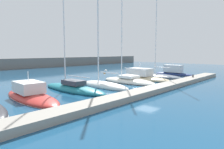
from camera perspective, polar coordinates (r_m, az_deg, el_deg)
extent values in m
plane|color=navy|center=(24.87, 10.03, -4.07)|extent=(120.00, 120.00, 0.00)
cube|color=gray|center=(24.07, 13.09, -3.81)|extent=(39.20, 2.01, 0.56)
cube|color=slate|center=(59.36, -27.35, 2.68)|extent=(108.00, 2.61, 2.88)
ellipsoid|color=#B72D28|center=(20.80, -22.00, -6.12)|extent=(3.60, 9.81, 0.87)
ellipsoid|color=silver|center=(20.82, -21.99, -6.41)|extent=(3.64, 9.91, 0.12)
cube|color=silver|center=(21.13, -22.67, -3.30)|extent=(2.34, 3.35, 1.06)
cube|color=black|center=(21.88, -23.49, -2.60)|extent=(1.96, 0.94, 0.59)
cylinder|color=silver|center=(20.99, -22.79, -0.52)|extent=(0.08, 0.08, 1.00)
ellipsoid|color=#19707F|center=(23.86, -11.01, -4.12)|extent=(2.82, 10.22, 1.05)
cylinder|color=silver|center=(24.96, -13.58, 14.60)|extent=(0.13, 0.13, 14.84)
cylinder|color=silver|center=(22.82, -9.48, -0.63)|extent=(0.15, 3.72, 0.09)
cube|color=#333842|center=(23.65, -10.90, -2.24)|extent=(1.59, 2.81, 0.55)
ellipsoid|color=white|center=(25.81, -2.28, -3.26)|extent=(2.82, 8.30, 1.16)
cylinder|color=silver|center=(26.67, -4.04, 16.02)|extent=(0.17, 0.17, 16.43)
cylinder|color=silver|center=(24.87, -0.77, 0.48)|extent=(0.30, 3.27, 0.12)
ellipsoid|color=silver|center=(29.59, 4.71, -2.01)|extent=(3.03, 9.06, 1.15)
ellipsoid|color=black|center=(29.62, 4.71, -2.31)|extent=(3.06, 9.15, 0.12)
cylinder|color=silver|center=(30.45, 2.82, 14.71)|extent=(0.13, 0.13, 16.30)
cylinder|color=silver|center=(28.70, 6.51, 1.68)|extent=(0.12, 3.68, 0.09)
cube|color=silver|center=(29.48, 4.76, -0.55)|extent=(2.24, 2.56, 0.36)
ellipsoid|color=beige|center=(33.19, 8.68, -1.20)|extent=(2.99, 9.99, 1.01)
ellipsoid|color=black|center=(33.21, 8.68, -1.43)|extent=(3.02, 10.09, 0.12)
cube|color=silver|center=(33.36, 7.93, 0.76)|extent=(2.47, 3.84, 1.20)
cube|color=black|center=(33.88, 6.62, 1.16)|extent=(2.21, 0.97, 0.67)
cylinder|color=silver|center=(33.28, 7.96, 2.64)|extent=(0.08, 0.08, 1.00)
ellipsoid|color=slate|center=(36.77, 12.78, -0.45)|extent=(3.62, 9.49, 0.85)
ellipsoid|color=silver|center=(36.79, 12.77, -0.76)|extent=(3.65, 9.58, 0.12)
cylinder|color=silver|center=(37.17, 12.48, 14.26)|extent=(0.14, 0.14, 18.08)
cylinder|color=silver|center=(36.19, 13.92, 1.99)|extent=(0.28, 3.11, 0.09)
ellipsoid|color=navy|center=(41.17, 17.20, 0.06)|extent=(2.19, 7.81, 0.79)
ellipsoid|color=silver|center=(41.19, 17.19, -0.15)|extent=(2.22, 7.88, 0.12)
cube|color=silver|center=(41.16, 16.99, 1.62)|extent=(1.58, 3.61, 1.44)
cube|color=black|center=(41.59, 15.77, 2.00)|extent=(1.39, 0.92, 0.81)
cylinder|color=silver|center=(41.09, 17.05, 3.32)|extent=(0.08, 0.08, 1.01)
sphere|color=orange|center=(43.07, -2.20, 0.37)|extent=(0.54, 0.54, 0.54)
sphere|color=white|center=(48.45, -1.78, 1.02)|extent=(0.72, 0.72, 0.72)
cylinder|color=black|center=(33.81, 22.09, -0.38)|extent=(0.20, 0.20, 0.44)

